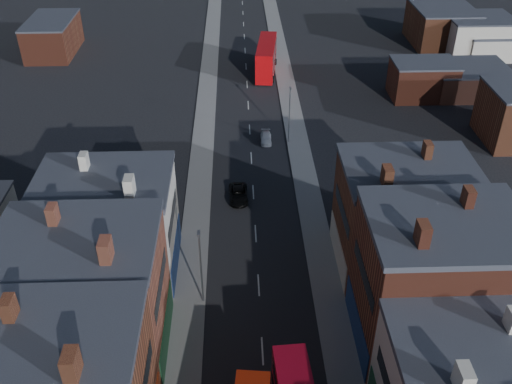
{
  "coord_description": "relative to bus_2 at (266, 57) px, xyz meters",
  "views": [
    {
      "loc": [
        -1.71,
        -8.25,
        37.82
      ],
      "look_at": [
        0.0,
        38.94,
        6.1
      ],
      "focal_mm": 40.0,
      "sensor_mm": 36.0,
      "label": 1
    }
  ],
  "objects": [
    {
      "name": "pavement_west",
      "position": [
        -9.91,
        -34.77,
        -2.81
      ],
      "size": [
        3.0,
        200.0,
        0.12
      ],
      "primitive_type": "cube",
      "color": "gray",
      "rests_on": "ground"
    },
    {
      "name": "car_2",
      "position": [
        -5.19,
        -38.1,
        -2.23
      ],
      "size": [
        2.26,
        4.69,
        1.29
      ],
      "primitive_type": "imported",
      "rotation": [
        0.0,
        0.0,
        0.03
      ],
      "color": "black",
      "rests_on": "ground"
    },
    {
      "name": "car_3",
      "position": [
        -1.27,
        -24.36,
        -2.35
      ],
      "size": [
        1.57,
        3.68,
        1.06
      ],
      "primitive_type": "imported",
      "rotation": [
        0.0,
        0.0,
        -0.02
      ],
      "color": "silver",
      "rests_on": "ground"
    },
    {
      "name": "pavement_east",
      "position": [
        3.09,
        -34.77,
        -2.81
      ],
      "size": [
        3.0,
        200.0,
        0.12
      ],
      "primitive_type": "cube",
      "color": "gray",
      "rests_on": "ground"
    },
    {
      "name": "lamp_post_3",
      "position": [
        1.79,
        -24.77,
        1.83
      ],
      "size": [
        0.25,
        0.7,
        8.12
      ],
      "color": "slate",
      "rests_on": "ground"
    },
    {
      "name": "bus_2",
      "position": [
        0.0,
        0.0,
        0.0
      ],
      "size": [
        4.23,
        12.58,
        5.33
      ],
      "rotation": [
        0.0,
        0.0,
        -0.12
      ],
      "color": "#BB080B",
      "rests_on": "ground"
    },
    {
      "name": "lamp_post_2",
      "position": [
        -8.61,
        -54.77,
        1.83
      ],
      "size": [
        0.25,
        0.7,
        8.12
      ],
      "color": "slate",
      "rests_on": "ground"
    }
  ]
}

